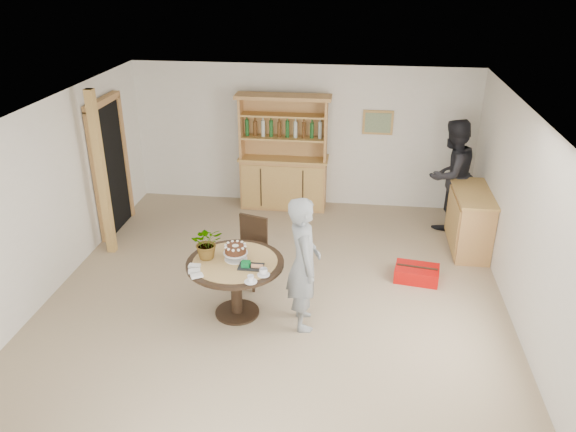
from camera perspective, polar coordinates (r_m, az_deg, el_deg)
The scene contains 17 objects.
ground at distance 7.38m, azimuth -1.48°, elevation -9.21°, with size 7.00×7.00×0.00m, color tan.
room_shell at distance 6.57m, azimuth -1.61°, elevation 3.50°, with size 6.04×7.04×2.52m.
doorway at distance 9.43m, azimuth -17.63°, elevation 4.95°, with size 0.13×1.10×2.18m.
pine_post at distance 8.61m, azimuth -18.42°, elevation 3.98°, with size 0.12×0.12×2.50m, color tan.
hutch at distance 9.98m, azimuth -0.43°, elevation 4.67°, with size 1.62×0.54×2.04m.
sideboard at distance 9.01m, azimuth 17.99°, elevation -0.41°, with size 0.54×1.26×0.94m.
dining_table at distance 6.97m, azimuth -5.35°, elevation -5.70°, with size 1.20×1.20×0.76m.
dining_chair at distance 7.70m, azimuth -3.86°, elevation -3.06°, with size 0.53×0.53×0.95m.
birthday_cake at distance 6.87m, azimuth -5.35°, elevation -3.49°, with size 0.30×0.30×0.20m.
flower_vase at distance 6.91m, azimuth -8.22°, elevation -2.66°, with size 0.38×0.33×0.42m, color #3F7233.
gift_tray at distance 6.73m, azimuth -3.84°, elevation -5.03°, with size 0.30×0.20×0.08m.
coffee_cup_a at distance 6.56m, azimuth -2.50°, elevation -5.72°, with size 0.15×0.15×0.09m.
coffee_cup_b at distance 6.44m, azimuth -3.81°, elevation -6.44°, with size 0.15×0.15×0.08m.
napkins at distance 6.72m, azimuth -9.41°, elevation -5.52°, with size 0.24×0.33×0.03m.
teen_boy at distance 6.64m, azimuth 1.59°, elevation -4.85°, with size 0.62×0.40×1.69m, color slate.
adult_person at distance 9.48m, azimuth 16.21°, elevation 4.03°, with size 0.89×0.70×1.84m, color black.
red_suitcase at distance 8.10m, azimuth 12.94°, elevation -5.71°, with size 0.65×0.49×0.21m.
Camera 1 is at (0.96, -6.04, 4.14)m, focal length 35.00 mm.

